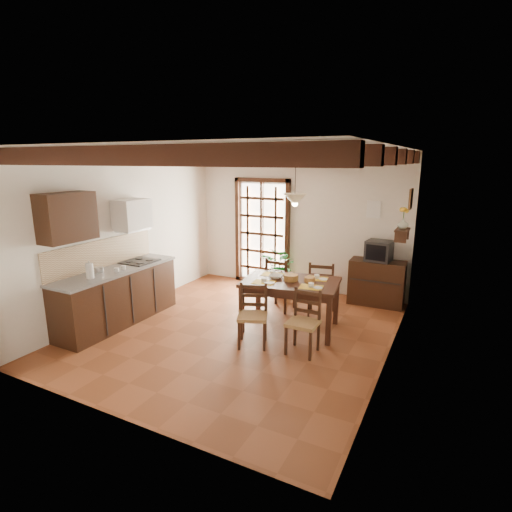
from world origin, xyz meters
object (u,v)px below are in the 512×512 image
Objects in this scene: dining_table at (291,287)px; sideboard at (377,283)px; kitchen_counter at (118,295)px; chair_far_right at (321,298)px; chair_near_right at (303,334)px; chair_far_left at (280,293)px; crt_tv at (379,251)px; potted_plant at (281,268)px; pendant_lamp at (295,198)px; chair_near_left at (253,327)px.

dining_table is 1.61× the size of sideboard.
kitchen_counter is 2.32× the size of chair_far_right.
sideboard is at bearing -140.86° from chair_far_right.
dining_table is 0.94m from chair_near_right.
kitchen_counter is at bearing -166.36° from dining_table.
crt_tv reaches higher than chair_far_left.
dining_table is at bearing 59.80° from chair_far_right.
sideboard is 0.47× the size of potted_plant.
crt_tv is at bearing 37.68° from kitchen_counter.
potted_plant reaches higher than sideboard.
crt_tv is 1.89m from potted_plant.
chair_far_left is (2.16, 1.76, -0.17)m from kitchen_counter.
chair_near_right is 0.43× the size of potted_plant.
kitchen_counter reaches higher than sideboard.
crt_tv is (0.54, 2.45, 0.75)m from chair_near_right.
pendant_lamp is at bearing 121.41° from chair_near_right.
chair_far_right is at bearing 32.86° from kitchen_counter.
kitchen_counter is at bearing -144.10° from sideboard.
kitchen_counter is 2.79m from chair_far_left.
chair_near_left is (2.38, 0.26, -0.19)m from kitchen_counter.
sideboard is 1.84m from potted_plant.
chair_near_right is at bearing -59.05° from potted_plant.
pendant_lamp is (2.63, 1.17, 1.60)m from kitchen_counter.
chair_far_right is at bearing 69.93° from pendant_lamp.
potted_plant is (-1.80, -0.34, -0.46)m from crt_tv.
chair_near_right is (0.48, -0.69, -0.42)m from dining_table.
chair_near_right is at bearing -96.53° from crt_tv.
chair_far_right is 1.93m from pendant_lamp.
dining_table is 0.94m from chair_near_left.
potted_plant is at bearing -163.50° from crt_tv.
pendant_lamp is at bearing 81.61° from dining_table.
crt_tv is at bearing -141.03° from chair_far_right.
chair_near_right is 2.61m from crt_tv.
kitchen_counter is 3.45m from chair_far_right.
pendant_lamp reaches higher than dining_table.
chair_far_left is at bearing -138.75° from crt_tv.
chair_near_right is 0.93× the size of chair_far_right.
chair_far_left is 1.97m from crt_tv.
dining_table is 1.62m from potted_plant.
chair_far_right is at bearing -122.69° from crt_tv.
kitchen_counter reaches higher than chair_far_left.
chair_far_left is at bearing 39.20° from kitchen_counter.
crt_tv is (0.00, -0.01, 0.61)m from sideboard.
chair_far_left reaches higher than chair_near_left.
crt_tv is at bearing 51.53° from dining_table.
sideboard is at bearing 58.54° from pendant_lamp.
sideboard is (0.76, 0.96, 0.12)m from chair_far_right.
pendant_lamp reaches higher than sideboard.
potted_plant reaches higher than chair_far_right.
dining_table is at bearing 22.04° from kitchen_counter.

